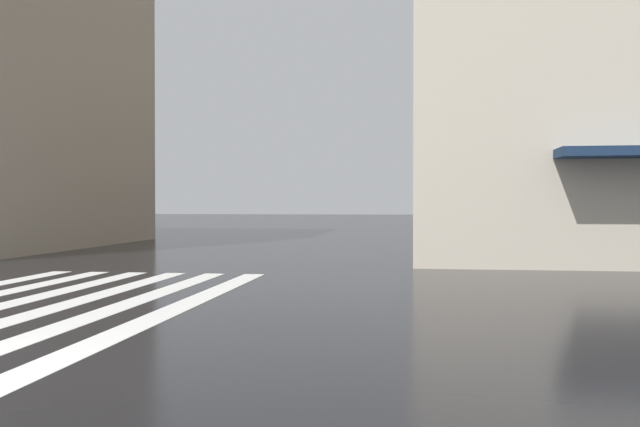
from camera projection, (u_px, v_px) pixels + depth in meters
zebra_crossing at (2, 314)px, 10.75m from camera, size 13.00×5.50×0.01m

